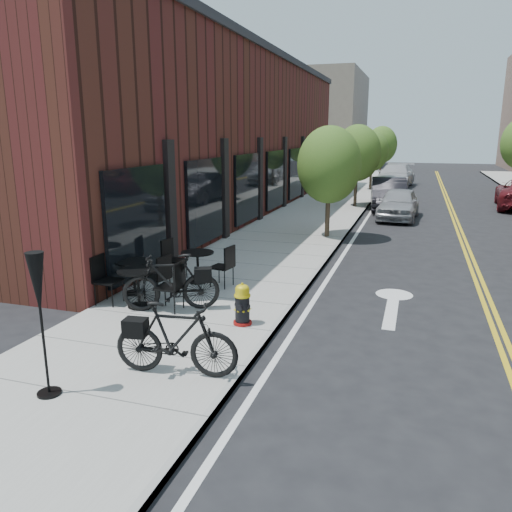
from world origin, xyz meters
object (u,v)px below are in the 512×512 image
(parked_car_a, at_px, (399,204))
(bicycle_right, at_px, (176,339))
(bistro_set_a, at_px, (138,283))
(patio_umbrella, at_px, (39,294))
(fire_hydrant, at_px, (242,305))
(bistro_set_c, at_px, (134,272))
(parked_car_b, at_px, (389,194))
(parked_car_c, at_px, (395,176))
(bicycle_left, at_px, (171,282))
(bistro_set_b, at_px, (198,262))

(parked_car_a, bearing_deg, bicycle_right, -95.22)
(bicycle_right, height_order, bistro_set_a, bicycle_right)
(patio_umbrella, distance_m, parked_car_a, 17.92)
(fire_hydrant, height_order, patio_umbrella, patio_umbrella)
(patio_umbrella, bearing_deg, fire_hydrant, 63.04)
(bistro_set_c, bearing_deg, parked_car_a, 81.15)
(patio_umbrella, distance_m, parked_car_b, 20.50)
(parked_car_b, distance_m, parked_car_c, 11.24)
(parked_car_a, distance_m, parked_car_c, 14.02)
(fire_hydrant, height_order, bicycle_left, bicycle_left)
(bicycle_left, relative_size, bistro_set_b, 1.05)
(parked_car_a, bearing_deg, parked_car_b, 105.68)
(patio_umbrella, distance_m, parked_car_c, 31.61)
(bistro_set_b, distance_m, bistro_set_c, 1.60)
(bicycle_right, distance_m, bistro_set_c, 4.22)
(bistro_set_b, relative_size, bistro_set_c, 1.00)
(bicycle_right, xyz_separation_m, bistro_set_c, (-2.69, 3.25, -0.07))
(fire_hydrant, height_order, bistro_set_b, bistro_set_b)
(bistro_set_b, xyz_separation_m, parked_car_a, (4.20, 11.87, 0.06))
(bistro_set_a, xyz_separation_m, patio_umbrella, (0.70, -3.58, 0.94))
(parked_car_c, bearing_deg, bicycle_left, -90.62)
(bistro_set_c, distance_m, parked_car_a, 14.12)
(patio_umbrella, bearing_deg, bistro_set_b, 92.63)
(bicycle_right, relative_size, parked_car_b, 0.40)
(fire_hydrant, xyz_separation_m, bistro_set_b, (-1.94, 2.26, 0.11))
(bistro_set_a, bearing_deg, parked_car_c, 81.39)
(bicycle_right, bearing_deg, parked_car_a, -16.17)
(bistro_set_c, bearing_deg, parked_car_c, 93.55)
(bicycle_left, bearing_deg, bistro_set_b, 164.86)
(bistro_set_a, xyz_separation_m, parked_car_c, (3.84, 27.87, 0.15))
(fire_hydrant, relative_size, bicycle_right, 0.43)
(bistro_set_b, height_order, patio_umbrella, patio_umbrella)
(fire_hydrant, distance_m, bistro_set_c, 3.11)
(fire_hydrant, relative_size, parked_car_a, 0.21)
(fire_hydrant, height_order, bicycle_right, bicycle_right)
(parked_car_a, bearing_deg, bistro_set_a, -104.99)
(bistro_set_c, height_order, patio_umbrella, patio_umbrella)
(bistro_set_b, bearing_deg, bistro_set_c, -118.97)
(bicycle_left, xyz_separation_m, bicycle_right, (1.38, -2.53, -0.02))
(parked_car_a, bearing_deg, bicycle_left, -102.20)
(bistro_set_a, distance_m, patio_umbrella, 3.76)
(bistro_set_c, relative_size, parked_car_b, 0.40)
(parked_car_b, bearing_deg, parked_car_a, -83.87)
(bicycle_right, bearing_deg, bicycle_left, 21.24)
(bicycle_left, xyz_separation_m, bistro_set_b, (-0.31, 1.97, -0.09))
(bicycle_right, relative_size, patio_umbrella, 0.93)
(fire_hydrant, distance_m, bicycle_right, 2.26)
(parked_car_c, bearing_deg, parked_car_a, -81.00)
(bicycle_left, relative_size, bicycle_right, 1.04)
(bistro_set_c, xyz_separation_m, patio_umbrella, (1.26, -4.33, 0.96))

